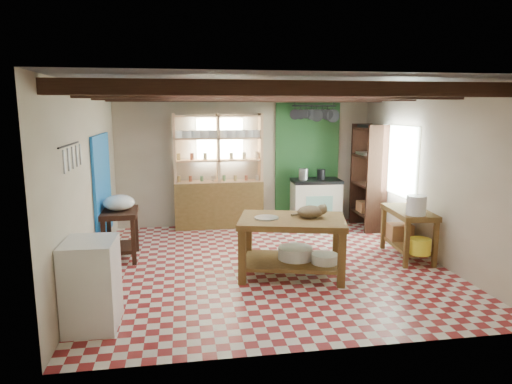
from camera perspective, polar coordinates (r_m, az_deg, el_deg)
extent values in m
cube|color=maroon|center=(6.89, 1.67, -9.10)|extent=(5.00, 5.00, 0.02)
cube|color=#4C4C51|center=(6.50, 1.79, 13.15)|extent=(5.00, 5.00, 0.02)
cube|color=#C3B59D|center=(9.01, -1.34, 4.08)|extent=(5.00, 0.04, 2.60)
cube|color=#C3B59D|center=(4.19, 8.33, -3.31)|extent=(5.00, 0.04, 2.60)
cube|color=#C3B59D|center=(6.57, -20.22, 1.11)|extent=(0.04, 5.00, 2.60)
cube|color=#C3B59D|center=(7.46, 20.94, 2.10)|extent=(0.04, 5.00, 2.60)
cube|color=#341C12|center=(6.50, 1.78, 12.09)|extent=(5.00, 3.80, 0.15)
cube|color=#175FAE|center=(7.47, -18.64, 0.69)|extent=(0.04, 1.40, 1.60)
cube|color=#1E4D21|center=(9.25, 6.40, 3.87)|extent=(1.30, 0.04, 2.30)
cube|color=white|center=(8.90, -4.54, 6.56)|extent=(0.90, 0.02, 0.80)
cube|color=white|center=(8.31, 17.41, 3.78)|extent=(0.02, 1.30, 1.20)
cube|color=black|center=(5.33, -22.26, 4.18)|extent=(0.06, 0.90, 0.28)
cube|color=black|center=(8.79, 7.27, 9.59)|extent=(0.86, 0.12, 0.36)
cube|color=#DBAC7E|center=(8.79, -4.71, 2.58)|extent=(1.70, 0.34, 2.20)
cube|color=#341C12|center=(8.99, 13.86, 1.84)|extent=(0.40, 0.86, 2.00)
cube|color=brown|center=(6.37, 4.50, -6.82)|extent=(1.62, 1.28, 0.81)
cube|color=white|center=(9.09, 7.44, -1.29)|extent=(0.98, 0.69, 0.92)
cube|color=#341C12|center=(7.32, -16.54, -5.12)|extent=(0.54, 0.77, 0.77)
cube|color=white|center=(5.18, -19.87, -10.75)|extent=(0.54, 0.64, 0.94)
cube|color=brown|center=(7.46, 18.44, -4.95)|extent=(0.62, 1.11, 0.76)
ellipsoid|color=olive|center=(6.30, 6.84, -2.46)|extent=(0.39, 0.31, 0.17)
cylinder|color=#A3A4AB|center=(6.22, 1.32, -3.24)|extent=(0.40, 0.40, 0.02)
cylinder|color=white|center=(6.45, 4.94, -7.60)|extent=(0.59, 0.59, 0.17)
cylinder|color=white|center=(6.33, 8.59, -8.23)|extent=(0.44, 0.44, 0.13)
cylinder|color=#A3A4AB|center=(8.94, 5.97, 2.24)|extent=(0.20, 0.20, 0.21)
cylinder|color=black|center=(9.02, 8.14, 2.21)|extent=(0.17, 0.17, 0.20)
ellipsoid|color=white|center=(7.21, -16.74, -1.28)|extent=(0.48, 0.48, 0.23)
cylinder|color=white|center=(7.02, 19.40, -1.58)|extent=(0.31, 0.31, 0.28)
cube|color=#AC7345|center=(7.75, 17.56, -4.75)|extent=(0.39, 0.32, 0.25)
cylinder|color=yellow|center=(7.09, 19.81, -6.40)|extent=(0.34, 0.34, 0.23)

